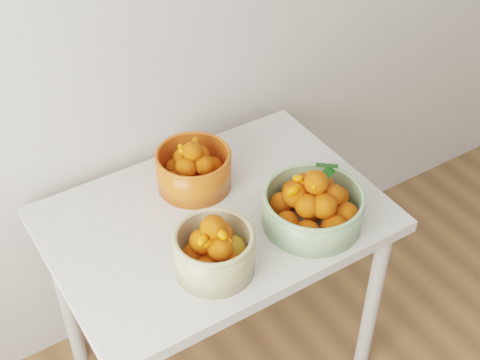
# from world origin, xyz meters

# --- Properties ---
(table) EXTENTS (1.00, 0.70, 0.75)m
(table) POSITION_xyz_m (-0.37, 1.60, 0.65)
(table) COLOR silver
(table) RESTS_ON ground
(bowl_cream) EXTENTS (0.25, 0.25, 0.19)m
(bowl_cream) POSITION_xyz_m (-0.49, 1.41, 0.82)
(bowl_cream) COLOR tan
(bowl_cream) RESTS_ON table
(bowl_green) EXTENTS (0.32, 0.32, 0.19)m
(bowl_green) POSITION_xyz_m (-0.14, 1.42, 0.82)
(bowl_green) COLOR #86AE77
(bowl_green) RESTS_ON table
(bowl_orange) EXTENTS (0.28, 0.28, 0.17)m
(bowl_orange) POSITION_xyz_m (-0.36, 1.76, 0.82)
(bowl_orange) COLOR #C74613
(bowl_orange) RESTS_ON table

